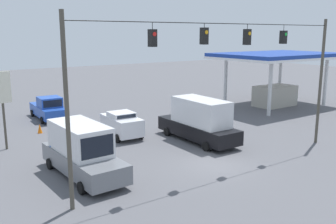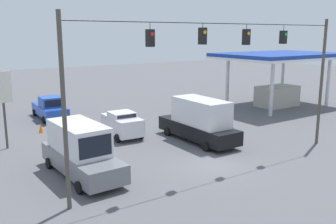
# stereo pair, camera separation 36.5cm
# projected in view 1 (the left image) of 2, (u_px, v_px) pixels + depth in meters

# --- Properties ---
(ground_plane) EXTENTS (140.00, 140.00, 0.00)m
(ground_plane) POSITION_uv_depth(u_px,v_px,m) (213.00, 164.00, 22.58)
(ground_plane) COLOR #56565B
(overhead_signal_span) EXTENTS (18.49, 0.38, 8.70)m
(overhead_signal_span) POSITION_uv_depth(u_px,v_px,m) (225.00, 73.00, 20.79)
(overhead_signal_span) COLOR #4C473D
(overhead_signal_span) RESTS_ON ground_plane
(box_truck_grey_parked_shoulder) EXTENTS (2.66, 6.79, 2.91)m
(box_truck_grey_parked_shoulder) POSITION_uv_depth(u_px,v_px,m) (82.00, 150.00, 20.58)
(box_truck_grey_parked_shoulder) COLOR slate
(box_truck_grey_parked_shoulder) RESTS_ON ground_plane
(box_truck_black_crossing_near) EXTENTS (2.51, 7.21, 3.16)m
(box_truck_black_crossing_near) POSITION_uv_depth(u_px,v_px,m) (199.00, 121.00, 27.13)
(box_truck_black_crossing_near) COLOR black
(box_truck_black_crossing_near) RESTS_ON ground_plane
(pickup_truck_blue_withflow_far) EXTENTS (2.44, 5.58, 2.12)m
(pickup_truck_blue_withflow_far) POSITION_uv_depth(u_px,v_px,m) (49.00, 109.00, 34.35)
(pickup_truck_blue_withflow_far) COLOR #234CB2
(pickup_truck_blue_withflow_far) RESTS_ON ground_plane
(sedan_white_withflow_mid) EXTENTS (2.27, 4.03, 1.94)m
(sedan_white_withflow_mid) POSITION_uv_depth(u_px,v_px,m) (122.00, 124.00, 28.35)
(sedan_white_withflow_mid) COLOR silver
(sedan_white_withflow_mid) RESTS_ON ground_plane
(traffic_cone_nearest) EXTENTS (0.37, 0.37, 0.74)m
(traffic_cone_nearest) POSITION_uv_depth(u_px,v_px,m) (86.00, 161.00, 22.12)
(traffic_cone_nearest) COLOR orange
(traffic_cone_nearest) RESTS_ON ground_plane
(traffic_cone_second) EXTENTS (0.37, 0.37, 0.74)m
(traffic_cone_second) POSITION_uv_depth(u_px,v_px,m) (68.00, 149.00, 24.41)
(traffic_cone_second) COLOR orange
(traffic_cone_second) RESTS_ON ground_plane
(traffic_cone_third) EXTENTS (0.37, 0.37, 0.74)m
(traffic_cone_third) POSITION_uv_depth(u_px,v_px,m) (53.00, 138.00, 27.00)
(traffic_cone_third) COLOR orange
(traffic_cone_third) RESTS_ON ground_plane
(traffic_cone_fourth) EXTENTS (0.37, 0.37, 0.74)m
(traffic_cone_fourth) POSITION_uv_depth(u_px,v_px,m) (40.00, 129.00, 29.58)
(traffic_cone_fourth) COLOR orange
(traffic_cone_fourth) RESTS_ON ground_plane
(gas_station) EXTENTS (12.96, 8.75, 5.72)m
(gas_station) POSITION_uv_depth(u_px,v_px,m) (276.00, 68.00, 39.98)
(gas_station) COLOR navy
(gas_station) RESTS_ON ground_plane
(work_zone_sign) EXTENTS (1.27, 0.06, 2.84)m
(work_zone_sign) POSITION_uv_depth(u_px,v_px,m) (79.00, 143.00, 20.00)
(work_zone_sign) COLOR slate
(work_zone_sign) RESTS_ON ground_plane
(pedestrian) EXTENTS (0.40, 0.28, 1.63)m
(pedestrian) POSITION_uv_depth(u_px,v_px,m) (54.00, 155.00, 21.80)
(pedestrian) COLOR #2D334C
(pedestrian) RESTS_ON ground_plane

